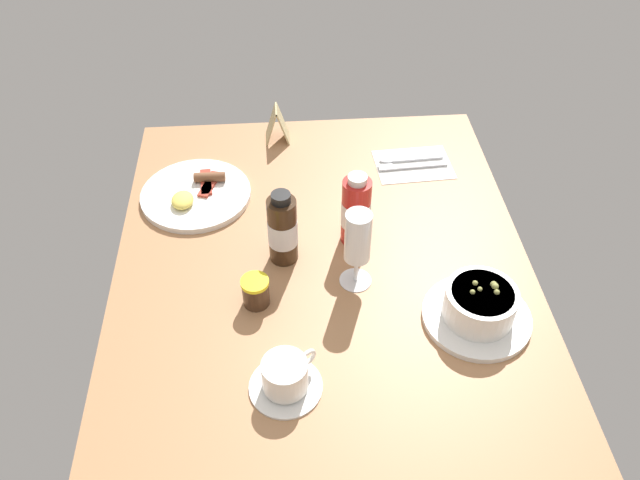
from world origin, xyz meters
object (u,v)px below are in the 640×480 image
cutlery_setting (412,164)px  wine_glass (358,241)px  coffee_cup (286,377)px  breakfast_plate (196,194)px  porridge_bowl (479,306)px  sauce_bottle_red (356,211)px  jam_jar (256,292)px  menu_card (277,124)px  sauce_bottle_brown (283,230)px

cutlery_setting → wine_glass: (-36.16, 17.64, 10.77)cm
coffee_cup → breakfast_plate: size_ratio=0.51×
porridge_bowl → sauce_bottle_red: bearing=41.2°
jam_jar → menu_card: size_ratio=0.68×
coffee_cup → sauce_bottle_red: 38.87cm
jam_jar → sauce_bottle_red: (16.04, -20.61, 4.67)cm
wine_glass → sauce_bottle_red: (11.86, -1.15, -3.25)cm
porridge_bowl → sauce_bottle_brown: sauce_bottle_brown is taller
cutlery_setting → menu_card: bearing=67.8°
porridge_bowl → sauce_bottle_brown: bearing=61.9°
breakfast_plate → menu_card: bearing=-41.8°
sauce_bottle_brown → jam_jar: bearing=154.4°
porridge_bowl → jam_jar: size_ratio=3.30×
menu_card → cutlery_setting: bearing=-112.2°
wine_glass → menu_card: size_ratio=1.92×
cutlery_setting → breakfast_plate: size_ratio=0.76×
porridge_bowl → sauce_bottle_red: size_ratio=1.21×
menu_card → coffee_cup: bearing=179.6°
coffee_cup → sauce_bottle_brown: sauce_bottle_brown is taller
coffee_cup → wine_glass: 28.65cm
cutlery_setting → sauce_bottle_red: bearing=145.8°
porridge_bowl → menu_card: bearing=30.4°
coffee_cup → menu_card: 72.50cm
wine_glass → sauce_bottle_brown: (7.59, 13.82, -3.35)cm
wine_glass → sauce_bottle_brown: 16.12cm
sauce_bottle_brown → breakfast_plate: bearing=43.4°
porridge_bowl → sauce_bottle_brown: 40.10cm
porridge_bowl → coffee_cup: (-12.18, 35.87, -0.51)cm
sauce_bottle_red → menu_card: 40.34cm
jam_jar → breakfast_plate: 34.87cm
wine_glass → menu_card: bearing=16.0°
coffee_cup → cutlery_setting: bearing=-28.4°
wine_glass → sauce_bottle_red: size_ratio=1.04×
wine_glass → jam_jar: wine_glass is taller
cutlery_setting → breakfast_plate: (-8.28, 50.64, 0.66)cm
sauce_bottle_brown → porridge_bowl: bearing=-118.1°
coffee_cup → breakfast_plate: coffee_cup is taller
porridge_bowl → jam_jar: bearing=80.2°
sauce_bottle_brown → breakfast_plate: (20.29, 19.18, -6.77)cm
breakfast_plate → jam_jar: bearing=-157.1°
menu_card → breakfast_plate: bearing=138.2°
breakfast_plate → coffee_cup: bearing=-160.2°
coffee_cup → sauce_bottle_brown: 31.33cm
jam_jar → coffee_cup: bearing=-165.6°
wine_glass → sauce_bottle_red: wine_glass is taller
porridge_bowl → sauce_bottle_brown: (18.81, 35.18, 4.05)cm
sauce_bottle_red → menu_card: (37.22, 15.21, -3.30)cm
breakfast_plate → menu_card: 28.65cm
cutlery_setting → sauce_bottle_red: size_ratio=1.12×
sauce_bottle_brown → sauce_bottle_red: bearing=-74.1°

